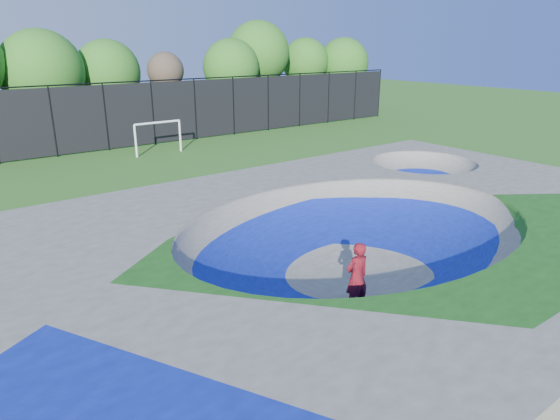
{
  "coord_description": "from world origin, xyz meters",
  "views": [
    {
      "loc": [
        -9.82,
        -9.26,
        6.31
      ],
      "look_at": [
        -0.53,
        3.0,
        1.1
      ],
      "focal_mm": 32.0,
      "sensor_mm": 36.0,
      "label": 1
    }
  ],
  "objects": [
    {
      "name": "skate_deck",
      "position": [
        0.0,
        0.0,
        0.75
      ],
      "size": [
        22.0,
        14.0,
        1.5
      ],
      "primitive_type": "cube",
      "color": "gray",
      "rests_on": "ground"
    },
    {
      "name": "ground",
      "position": [
        0.0,
        0.0,
        0.0
      ],
      "size": [
        120.0,
        120.0,
        0.0
      ],
      "primitive_type": "plane",
      "color": "#2B601A",
      "rests_on": "ground"
    },
    {
      "name": "skater",
      "position": [
        -1.77,
        -1.71,
        0.9
      ],
      "size": [
        0.69,
        0.49,
        1.8
      ],
      "primitive_type": "imported",
      "rotation": [
        0.0,
        0.0,
        3.06
      ],
      "color": "red",
      "rests_on": "ground"
    },
    {
      "name": "treeline",
      "position": [
        -2.78,
        25.57,
        4.79
      ],
      "size": [
        52.94,
        6.54,
        8.0
      ],
      "color": "#4A3725",
      "rests_on": "ground"
    },
    {
      "name": "skateboard",
      "position": [
        -1.77,
        -1.71,
        0.03
      ],
      "size": [
        0.78,
        0.23,
        0.05
      ],
      "primitive_type": "cube",
      "rotation": [
        0.0,
        0.0,
        0.01
      ],
      "color": "black",
      "rests_on": "ground"
    },
    {
      "name": "fence",
      "position": [
        0.0,
        21.0,
        2.1
      ],
      "size": [
        48.09,
        0.09,
        4.04
      ],
      "color": "black",
      "rests_on": "ground"
    },
    {
      "name": "soccer_goal",
      "position": [
        2.01,
        18.16,
        1.32
      ],
      "size": [
        2.9,
        0.12,
        1.91
      ],
      "color": "white",
      "rests_on": "ground"
    }
  ]
}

